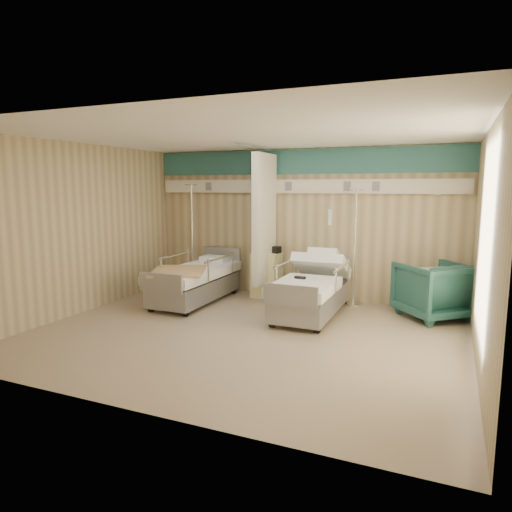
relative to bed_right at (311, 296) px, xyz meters
The scene contains 13 objects.
ground 1.47m from the bed_right, 114.78° to the right, with size 6.00×5.00×0.00m, color gray.
room_walls 1.97m from the bed_right, 121.10° to the right, with size 6.04×5.04×2.82m.
bed_right is the anchor object (origin of this frame).
bed_left 2.20m from the bed_right, behind, with size 1.00×2.16×0.63m, color white, non-canonical shape.
bedside_cabinet 1.46m from the bed_right, 141.95° to the left, with size 0.50×0.48×0.85m, color #E7DF90.
visitor_armchair 1.95m from the bed_right, 18.01° to the left, with size 0.97×1.00×0.91m, color #1F4E47.
waffle_blanket 2.06m from the bed_right, 16.16° to the left, with size 0.61×0.54×0.07m, color white.
iv_stand_right 1.08m from the bed_right, 62.40° to the left, with size 0.37×0.37×2.07m.
iv_stand_left 2.78m from the bed_right, 164.79° to the left, with size 0.38×0.38×2.15m.
call_remote 0.40m from the bed_right, 130.24° to the right, with size 0.18×0.08×0.04m, color black.
tan_blanket 2.32m from the bed_right, 168.41° to the right, with size 0.87×1.09×0.04m, color tan.
toiletry_bag 1.52m from the bed_right, 136.90° to the left, with size 0.24×0.15×0.13m, color black.
white_cup 1.73m from the bed_right, 141.34° to the left, with size 0.09×0.09×0.13m, color white.
Camera 1 is at (2.63, -5.76, 2.10)m, focal length 32.00 mm.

